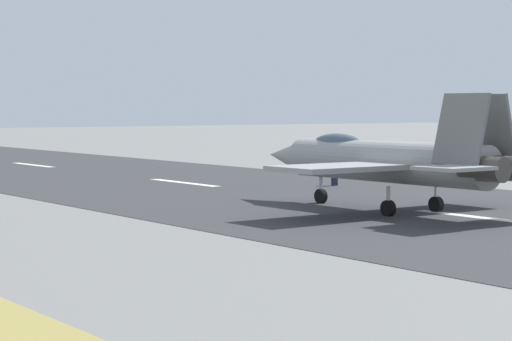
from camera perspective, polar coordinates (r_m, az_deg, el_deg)
The scene contains 5 objects.
ground_plane at distance 47.18m, azimuth 12.24°, elevation -2.61°, with size 400.00×400.00×0.00m, color slate.
runway_strip at distance 47.17m, azimuth 12.26°, elevation -2.60°, with size 240.00×26.00×0.02m.
fighter_jet at distance 49.01m, azimuth 7.35°, elevation 0.58°, with size 17.11×14.03×5.68m.
crew_person at distance 64.28m, azimuth 4.51°, elevation -0.13°, with size 0.68×0.38×1.70m.
marker_cone_mid at distance 64.07m, azimuth 13.39°, elevation -0.75°, with size 0.44×0.44×0.55m, color orange.
Camera 1 is at (-31.39, 34.85, 5.08)m, focal length 70.03 mm.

